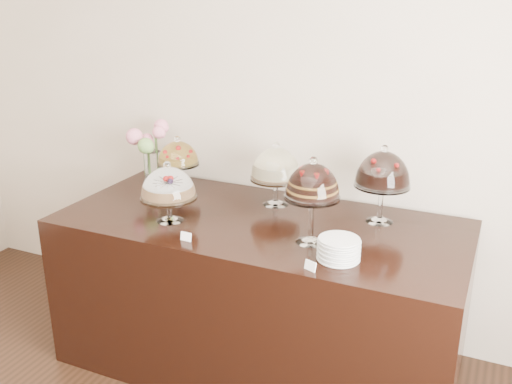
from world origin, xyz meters
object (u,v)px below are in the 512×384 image
at_px(cake_stand_cheesecake, 276,167).
at_px(display_counter, 260,294).
at_px(plate_stack, 339,249).
at_px(cake_stand_sugar_sponge, 168,186).
at_px(cake_stand_dark_choco, 383,172).
at_px(flower_vase, 149,148).
at_px(cake_stand_choco_layer, 312,185).
at_px(cake_stand_fruit_tart, 178,156).

bearing_deg(cake_stand_cheesecake, display_counter, -86.27).
bearing_deg(plate_stack, cake_stand_sugar_sponge, 175.07).
relative_size(display_counter, cake_stand_sugar_sponge, 6.59).
bearing_deg(cake_stand_sugar_sponge, cake_stand_dark_choco, 23.69).
relative_size(cake_stand_cheesecake, flower_vase, 0.95).
xyz_separation_m(cake_stand_cheesecake, plate_stack, (0.54, -0.55, -0.18)).
relative_size(cake_stand_choco_layer, cake_stand_cheesecake, 1.18).
bearing_deg(cake_stand_fruit_tart, cake_stand_dark_choco, -0.56).
height_order(cake_stand_fruit_tart, plate_stack, cake_stand_fruit_tart).
xyz_separation_m(cake_stand_choco_layer, cake_stand_cheesecake, (-0.36, 0.41, -0.07)).
height_order(cake_stand_cheesecake, cake_stand_fruit_tart, cake_stand_cheesecake).
bearing_deg(cake_stand_cheesecake, cake_stand_dark_choco, -0.86).
distance_m(flower_vase, plate_stack, 1.57).
distance_m(display_counter, cake_stand_dark_choco, 0.97).
bearing_deg(flower_vase, cake_stand_cheesecake, -3.64).
distance_m(cake_stand_fruit_tart, plate_stack, 1.33).
height_order(cake_stand_fruit_tart, flower_vase, flower_vase).
xyz_separation_m(display_counter, plate_stack, (0.52, -0.28, 0.50)).
bearing_deg(display_counter, cake_stand_cheesecake, 93.73).
distance_m(display_counter, cake_stand_sugar_sponge, 0.81).
height_order(cake_stand_sugar_sponge, cake_stand_fruit_tart, cake_stand_fruit_tart).
xyz_separation_m(cake_stand_choco_layer, plate_stack, (0.18, -0.13, -0.25)).
height_order(cake_stand_choco_layer, plate_stack, cake_stand_choco_layer).
relative_size(display_counter, cake_stand_dark_choco, 5.17).
bearing_deg(cake_stand_choco_layer, plate_stack, -36.35).
xyz_separation_m(cake_stand_choco_layer, cake_stand_dark_choco, (0.25, 0.40, -0.02)).
bearing_deg(flower_vase, cake_stand_fruit_tart, -12.40).
bearing_deg(plate_stack, cake_stand_dark_choco, 82.83).
height_order(cake_stand_sugar_sponge, cake_stand_dark_choco, cake_stand_dark_choco).
height_order(flower_vase, plate_stack, flower_vase).
distance_m(cake_stand_sugar_sponge, cake_stand_cheesecake, 0.63).
distance_m(cake_stand_sugar_sponge, flower_vase, 0.70).
xyz_separation_m(cake_stand_choco_layer, flower_vase, (-1.26, 0.47, -0.07)).
bearing_deg(plate_stack, flower_vase, 157.24).
bearing_deg(cake_stand_choco_layer, flower_vase, 159.51).
distance_m(cake_stand_sugar_sponge, cake_stand_dark_choco, 1.13).
height_order(cake_stand_cheesecake, cake_stand_dark_choco, cake_stand_dark_choco).
distance_m(cake_stand_sugar_sponge, cake_stand_fruit_tart, 0.52).
height_order(cake_stand_dark_choco, flower_vase, cake_stand_dark_choco).
bearing_deg(display_counter, plate_stack, -28.38).
distance_m(cake_stand_dark_choco, cake_stand_fruit_tart, 1.27).
distance_m(display_counter, flower_vase, 1.18).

